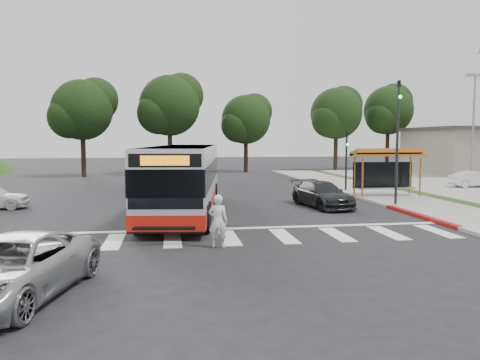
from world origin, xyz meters
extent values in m
plane|color=black|center=(0.00, 0.00, 0.00)|extent=(140.00, 140.00, 0.00)
cube|color=gray|center=(11.00, 8.00, 0.06)|extent=(4.00, 40.00, 0.12)
cube|color=#9E9991|center=(9.00, 8.00, 0.07)|extent=(0.30, 40.00, 0.15)
cube|color=maroon|center=(9.00, -2.00, 0.08)|extent=(0.32, 6.00, 0.15)
cube|color=silver|center=(0.00, -5.00, 0.01)|extent=(18.00, 2.60, 0.01)
cylinder|color=#A6611B|center=(9.00, 4.40, 1.27)|extent=(0.10, 0.10, 2.30)
cylinder|color=#A6611B|center=(12.60, 4.40, 1.27)|extent=(0.10, 0.10, 2.30)
cylinder|color=#A6611B|center=(9.00, 5.60, 1.27)|extent=(0.10, 0.10, 2.30)
cylinder|color=#A6611B|center=(12.60, 5.60, 1.27)|extent=(0.10, 0.10, 2.30)
cube|color=#A6611B|center=(10.80, 5.00, 2.57)|extent=(4.20, 1.60, 0.12)
cube|color=#A6611B|center=(10.80, 5.05, 2.72)|extent=(4.20, 1.32, 0.51)
cube|color=black|center=(10.80, 5.60, 1.32)|extent=(3.80, 0.06, 1.60)
cube|color=gray|center=(10.80, 5.00, 0.57)|extent=(3.60, 0.40, 0.08)
cylinder|color=black|center=(9.60, 1.50, 3.25)|extent=(0.14, 0.14, 6.50)
imported|color=black|center=(9.60, 1.50, 6.00)|extent=(0.16, 0.20, 1.00)
sphere|color=#19E533|center=(9.60, 1.32, 5.65)|extent=(0.18, 0.18, 0.18)
cylinder|color=black|center=(9.60, 8.50, 2.00)|extent=(0.14, 0.14, 4.00)
imported|color=black|center=(9.60, 8.50, 3.50)|extent=(0.16, 0.20, 1.00)
sphere|color=#19E533|center=(9.60, 8.32, 3.15)|extent=(0.18, 0.18, 0.18)
cylinder|color=gray|center=(24.00, 16.00, 4.60)|extent=(0.18, 0.18, 9.00)
cube|color=gray|center=(23.45, 16.00, 9.00)|extent=(0.80, 0.35, 0.22)
cylinder|color=black|center=(16.00, 28.00, 2.30)|extent=(0.44, 0.44, 4.40)
sphere|color=black|center=(16.00, 28.00, 6.30)|extent=(5.60, 5.60, 5.60)
sphere|color=black|center=(17.12, 28.84, 7.30)|extent=(4.20, 4.20, 4.20)
sphere|color=black|center=(15.02, 27.30, 5.60)|extent=(3.92, 3.92, 3.92)
cylinder|color=black|center=(23.00, 30.00, 2.42)|extent=(0.44, 0.44, 4.84)
sphere|color=black|center=(23.00, 30.00, 6.82)|extent=(5.60, 5.60, 5.60)
sphere|color=black|center=(24.12, 30.84, 7.92)|extent=(4.20, 4.20, 4.20)
sphere|color=black|center=(22.02, 29.30, 6.05)|extent=(3.92, 3.92, 3.92)
cylinder|color=black|center=(-2.00, 26.00, 2.42)|extent=(0.44, 0.44, 4.84)
sphere|color=black|center=(-2.00, 26.00, 6.82)|extent=(6.00, 6.00, 6.00)
sphere|color=black|center=(-0.80, 26.90, 7.92)|extent=(4.50, 4.50, 4.50)
sphere|color=black|center=(-3.05, 25.25, 6.05)|extent=(4.20, 4.20, 4.20)
cylinder|color=black|center=(6.00, 28.00, 1.98)|extent=(0.44, 0.44, 3.96)
sphere|color=black|center=(6.00, 28.00, 5.58)|extent=(5.20, 5.20, 5.20)
sphere|color=black|center=(7.04, 28.78, 6.48)|extent=(3.90, 3.90, 3.90)
sphere|color=black|center=(5.09, 27.35, 4.95)|extent=(3.64, 3.64, 3.64)
cylinder|color=black|center=(-10.00, 24.00, 2.20)|extent=(0.44, 0.44, 4.40)
sphere|color=black|center=(-10.00, 24.00, 6.20)|extent=(5.60, 5.60, 5.60)
sphere|color=black|center=(-8.88, 24.84, 7.20)|extent=(4.20, 4.20, 4.20)
sphere|color=black|center=(-10.98, 23.30, 5.50)|extent=(3.92, 3.92, 3.92)
imported|color=silver|center=(-0.54, -6.40, 0.87)|extent=(0.73, 0.58, 1.73)
imported|color=black|center=(5.72, 1.85, 0.66)|extent=(2.58, 4.77, 1.31)
imported|color=#9D9FA2|center=(-5.51, -10.61, 0.69)|extent=(3.41, 5.37, 1.38)
imported|color=silver|center=(19.42, 9.01, 0.66)|extent=(3.50, 1.43, 1.13)
camera|label=1|loc=(-2.07, -21.25, 3.50)|focal=35.00mm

